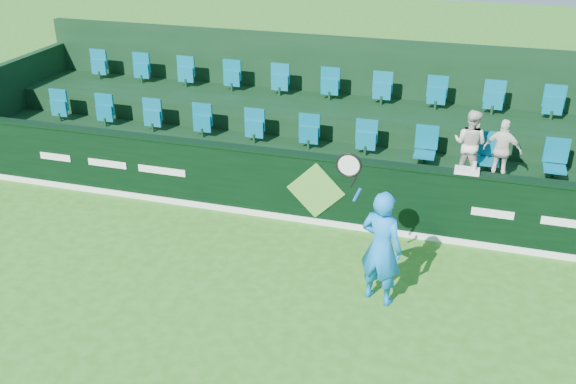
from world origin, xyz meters
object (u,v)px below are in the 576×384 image
(spectator_left, at_px, (470,144))
(drinks_bottle, at_px, (474,168))
(tennis_player, at_px, (381,247))
(towel, at_px, (467,171))
(spectator_middle, at_px, (502,150))

(spectator_left, relative_size, drinks_bottle, 6.21)
(tennis_player, height_order, spectator_left, tennis_player)
(tennis_player, bearing_deg, drinks_bottle, 60.87)
(tennis_player, distance_m, towel, 2.44)
(towel, bearing_deg, spectator_left, 90.28)
(spectator_left, height_order, towel, spectator_left)
(tennis_player, height_order, drinks_bottle, tennis_player)
(tennis_player, height_order, spectator_middle, tennis_player)
(tennis_player, bearing_deg, spectator_middle, 63.06)
(spectator_middle, bearing_deg, tennis_player, 74.99)
(towel, xyz_separation_m, drinks_bottle, (0.11, 0.00, 0.07))
(drinks_bottle, bearing_deg, spectator_left, 95.88)
(tennis_player, distance_m, drinks_bottle, 2.51)
(spectator_left, bearing_deg, spectator_middle, -159.43)
(drinks_bottle, bearing_deg, towel, 180.00)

